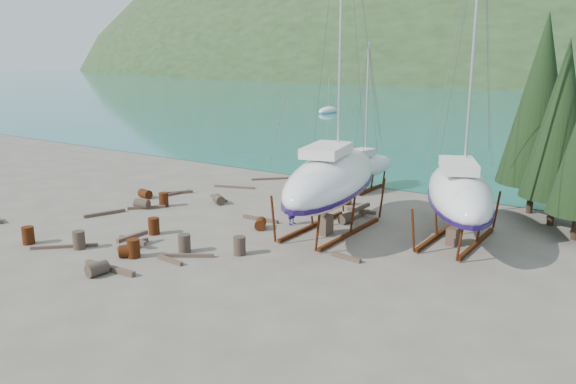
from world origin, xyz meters
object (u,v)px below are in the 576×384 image
Objects in this scene: large_sailboat_near at (332,178)px; large_sailboat_far at (459,192)px; small_sailboat_shore at (363,167)px; worker at (292,208)px.

large_sailboat_near is 1.14× the size of large_sailboat_far.
small_sailboat_shore is at bearing 116.38° from large_sailboat_far.
worker is at bearing -75.56° from small_sailboat_shore.
large_sailboat_near reaches higher than small_sailboat_shore.
small_sailboat_shore is 5.26× the size of worker.
large_sailboat_near is 6.38m from large_sailboat_far.
worker is (-2.42, -0.07, -1.95)m from large_sailboat_near.
large_sailboat_far is at bearing -28.78° from small_sailboat_shore.
large_sailboat_far is 11.78m from small_sailboat_shore.
large_sailboat_far reaches higher than small_sailboat_shore.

